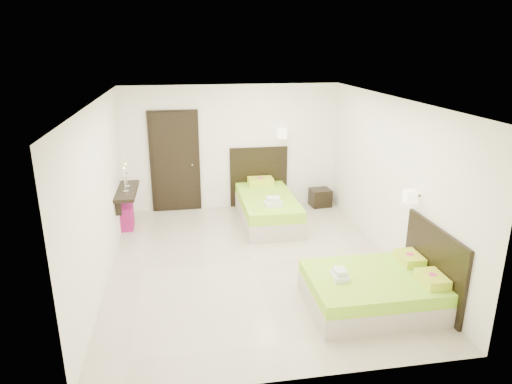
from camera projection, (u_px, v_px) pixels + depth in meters
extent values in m
plane|color=#C0B59F|center=(253.00, 262.00, 7.40)|extent=(5.50, 5.50, 0.00)
cube|color=#BFB5A3|center=(267.00, 214.00, 9.04)|extent=(1.03, 2.07, 0.33)
cube|color=#88D121|center=(267.00, 201.00, 8.96)|extent=(1.02, 2.05, 0.21)
cube|color=black|center=(259.00, 177.00, 9.83)|extent=(1.24, 0.05, 1.29)
cube|color=#CAE129|center=(260.00, 181.00, 9.63)|extent=(0.52, 0.35, 0.14)
cylinder|color=#F23876|center=(260.00, 178.00, 9.61)|extent=(0.12, 0.12, 0.00)
cube|color=silver|center=(273.00, 204.00, 8.38)|extent=(0.31, 0.23, 0.08)
cube|color=silver|center=(273.00, 199.00, 8.35)|extent=(0.23, 0.17, 0.08)
cube|color=white|center=(282.00, 133.00, 9.47)|extent=(0.19, 0.19, 0.21)
cylinder|color=#2D2116|center=(281.00, 133.00, 9.54)|extent=(0.03, 0.16, 0.03)
cube|color=#BFB5A3|center=(372.00, 297.00, 6.13)|extent=(1.74, 1.30, 0.28)
cube|color=#88D121|center=(374.00, 282.00, 6.06)|extent=(1.72, 1.29, 0.17)
cube|color=black|center=(433.00, 265.00, 6.14)|extent=(0.05, 1.47, 1.08)
cube|color=#CAE129|center=(432.00, 279.00, 5.83)|extent=(0.29, 0.43, 0.12)
cylinder|color=#F23876|center=(433.00, 275.00, 5.81)|extent=(0.10, 0.10, 0.00)
cube|color=#CAE129|center=(409.00, 258.00, 6.40)|extent=(0.29, 0.43, 0.12)
cylinder|color=#F23876|center=(410.00, 254.00, 6.38)|extent=(0.10, 0.10, 0.00)
cube|color=silver|center=(340.00, 276.00, 5.95)|extent=(0.19, 0.26, 0.07)
cube|color=silver|center=(340.00, 272.00, 5.93)|extent=(0.14, 0.20, 0.07)
cube|color=white|center=(410.00, 196.00, 6.38)|extent=(0.16, 0.16, 0.17)
cylinder|color=#2D2116|center=(415.00, 196.00, 6.39)|extent=(0.16, 0.03, 0.03)
cube|color=black|center=(320.00, 197.00, 9.92)|extent=(0.46, 0.41, 0.38)
cube|color=#8E1257|center=(121.00, 217.00, 8.69)|extent=(0.45, 0.45, 0.45)
cube|color=black|center=(175.00, 162.00, 9.42)|extent=(1.02, 0.06, 2.14)
cube|color=black|center=(175.00, 162.00, 9.39)|extent=(0.88, 0.04, 2.06)
cylinder|color=silver|center=(192.00, 164.00, 9.43)|extent=(0.03, 0.10, 0.03)
cube|color=black|center=(127.00, 191.00, 8.32)|extent=(0.35, 1.20, 0.06)
cube|color=black|center=(118.00, 207.00, 7.92)|extent=(0.10, 0.04, 0.30)
cube|color=black|center=(124.00, 191.00, 8.77)|extent=(0.10, 0.04, 0.30)
cylinder|color=silver|center=(126.00, 191.00, 8.17)|extent=(0.10, 0.10, 0.02)
cylinder|color=silver|center=(125.00, 185.00, 8.13)|extent=(0.02, 0.02, 0.22)
cone|color=silver|center=(125.00, 178.00, 8.09)|extent=(0.07, 0.07, 0.04)
cylinder|color=white|center=(124.00, 173.00, 8.06)|extent=(0.02, 0.02, 0.15)
sphere|color=#FFB23F|center=(124.00, 168.00, 8.03)|extent=(0.02, 0.02, 0.02)
cylinder|color=silver|center=(128.00, 186.00, 8.45)|extent=(0.10, 0.10, 0.02)
cylinder|color=silver|center=(127.00, 180.00, 8.41)|extent=(0.02, 0.02, 0.22)
cone|color=silver|center=(126.00, 173.00, 8.37)|extent=(0.07, 0.07, 0.04)
cylinder|color=white|center=(126.00, 168.00, 8.34)|extent=(0.02, 0.02, 0.15)
sphere|color=#FFB23F|center=(126.00, 164.00, 8.31)|extent=(0.02, 0.02, 0.02)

